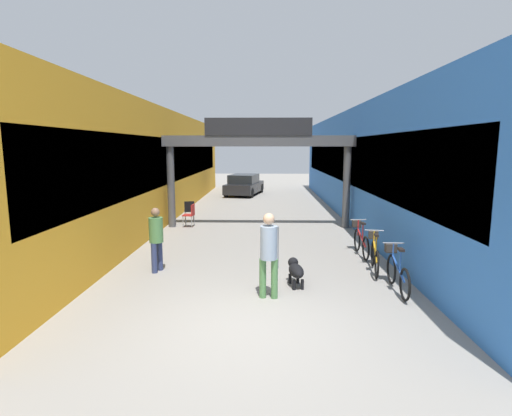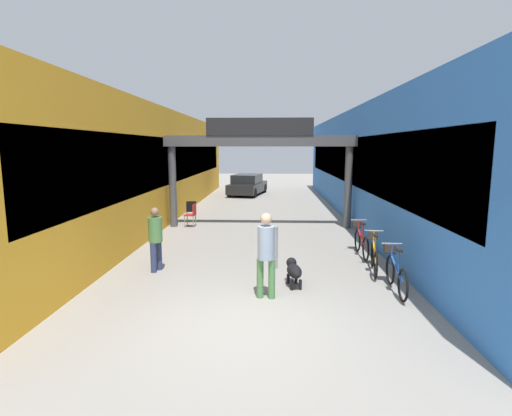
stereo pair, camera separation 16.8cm
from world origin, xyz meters
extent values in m
plane|color=gray|center=(0.00, 0.00, 0.00)|extent=(80.00, 80.00, 0.00)
cube|color=gold|center=(-5.10, 11.00, 2.28)|extent=(3.00, 26.00, 4.57)
cube|color=black|center=(-3.62, 11.00, 2.51)|extent=(0.04, 23.40, 1.83)
cube|color=blue|center=(5.10, 11.00, 2.28)|extent=(3.00, 26.00, 4.57)
cube|color=black|center=(3.62, 11.00, 2.51)|extent=(0.04, 23.40, 1.83)
cylinder|color=#4C4C4F|center=(-3.35, 8.60, 1.54)|extent=(0.28, 0.28, 3.09)
cylinder|color=#4C4C4F|center=(3.35, 8.60, 1.54)|extent=(0.28, 0.28, 3.09)
cube|color=#4C4C4F|center=(0.00, 8.60, 3.29)|extent=(7.40, 0.44, 0.40)
cube|color=#232326|center=(0.00, 8.40, 3.81)|extent=(3.96, 0.10, 0.64)
cylinder|color=#4C7F47|center=(0.23, 1.30, 0.41)|extent=(0.16, 0.16, 0.82)
cylinder|color=#4C7F47|center=(0.47, 1.27, 0.41)|extent=(0.16, 0.16, 0.82)
cylinder|color=#8C9EB2|center=(0.35, 1.28, 1.16)|extent=(0.38, 0.38, 0.68)
sphere|color=tan|center=(0.35, 1.28, 1.65)|extent=(0.26, 0.26, 0.23)
cylinder|color=navy|center=(-2.44, 2.86, 0.37)|extent=(0.18, 0.18, 0.75)
cylinder|color=navy|center=(-2.36, 3.08, 0.37)|extent=(0.18, 0.18, 0.75)
cylinder|color=#4C7F47|center=(-2.40, 2.97, 1.05)|extent=(0.43, 0.43, 0.62)
sphere|color=#8C664C|center=(-2.40, 2.97, 1.50)|extent=(0.27, 0.27, 0.21)
ellipsoid|color=black|center=(0.96, 1.97, 0.36)|extent=(0.41, 0.73, 0.28)
sphere|color=black|center=(0.91, 2.28, 0.46)|extent=(0.27, 0.27, 0.24)
sphere|color=white|center=(0.93, 2.18, 0.35)|extent=(0.19, 0.19, 0.17)
cylinder|color=black|center=(0.84, 2.16, 0.11)|extent=(0.08, 0.08, 0.22)
cylinder|color=black|center=(1.02, 2.19, 0.11)|extent=(0.08, 0.08, 0.22)
cylinder|color=black|center=(0.90, 1.75, 0.11)|extent=(0.08, 0.08, 0.22)
cylinder|color=black|center=(1.08, 1.78, 0.11)|extent=(0.08, 0.08, 0.22)
torus|color=black|center=(3.13, 2.22, 0.34)|extent=(0.08, 0.67, 0.67)
torus|color=black|center=(3.08, 1.20, 0.34)|extent=(0.08, 0.67, 0.67)
cube|color=#234C9E|center=(3.11, 1.71, 0.52)|extent=(0.08, 0.94, 0.34)
cylinder|color=#234C9E|center=(3.10, 1.59, 0.74)|extent=(0.03, 0.03, 0.42)
cube|color=black|center=(3.10, 1.59, 0.96)|extent=(0.11, 0.22, 0.05)
cylinder|color=#234C9E|center=(3.13, 2.16, 0.72)|extent=(0.03, 0.03, 0.46)
cylinder|color=gray|center=(3.13, 2.16, 0.96)|extent=(0.46, 0.05, 0.03)
cube|color=#332D28|center=(3.13, 2.36, 0.80)|extent=(0.25, 0.21, 0.20)
torus|color=black|center=(3.08, 3.58, 0.34)|extent=(0.17, 0.67, 0.67)
torus|color=black|center=(2.90, 2.58, 0.34)|extent=(0.17, 0.67, 0.67)
cube|color=gold|center=(2.99, 3.08, 0.52)|extent=(0.20, 0.93, 0.34)
cylinder|color=gold|center=(2.97, 2.96, 0.74)|extent=(0.04, 0.04, 0.42)
cube|color=black|center=(2.97, 2.96, 0.96)|extent=(0.14, 0.23, 0.05)
cylinder|color=gold|center=(3.07, 3.52, 0.72)|extent=(0.04, 0.04, 0.46)
cylinder|color=gray|center=(3.07, 3.52, 0.96)|extent=(0.46, 0.11, 0.03)
cube|color=#332D28|center=(3.10, 3.72, 0.80)|extent=(0.27, 0.24, 0.20)
torus|color=black|center=(3.01, 5.10, 0.34)|extent=(0.05, 0.67, 0.67)
torus|color=black|center=(3.01, 4.08, 0.34)|extent=(0.05, 0.67, 0.67)
cube|color=red|center=(3.01, 4.59, 0.52)|extent=(0.04, 0.94, 0.34)
cylinder|color=red|center=(3.01, 4.47, 0.74)|extent=(0.03, 0.03, 0.42)
cube|color=black|center=(3.01, 4.47, 0.96)|extent=(0.10, 0.22, 0.05)
cylinder|color=red|center=(3.01, 5.04, 0.72)|extent=(0.03, 0.03, 0.46)
cylinder|color=gray|center=(3.01, 5.04, 0.96)|extent=(0.46, 0.03, 0.03)
cube|color=#332D28|center=(3.00, 5.24, 0.80)|extent=(0.24, 0.20, 0.20)
cylinder|color=gray|center=(0.57, 3.31, 0.52)|extent=(0.10, 0.10, 1.03)
sphere|color=gray|center=(0.57, 3.31, 1.06)|extent=(0.10, 0.10, 0.10)
cylinder|color=gray|center=(-2.88, 8.38, 0.23)|extent=(0.03, 0.03, 0.45)
cylinder|color=gray|center=(-2.85, 8.72, 0.23)|extent=(0.03, 0.03, 0.45)
cylinder|color=gray|center=(-2.54, 8.35, 0.23)|extent=(0.03, 0.03, 0.45)
cylinder|color=gray|center=(-2.51, 8.69, 0.23)|extent=(0.03, 0.03, 0.45)
cube|color=#B2231E|center=(-2.69, 8.54, 0.47)|extent=(0.44, 0.44, 0.04)
cube|color=#B2231E|center=(-2.52, 8.52, 0.69)|extent=(0.08, 0.40, 0.40)
cylinder|color=gray|center=(-3.06, 9.67, 0.23)|extent=(0.04, 0.04, 0.45)
cylinder|color=gray|center=(-2.73, 9.75, 0.23)|extent=(0.04, 0.04, 0.45)
cylinder|color=gray|center=(-2.98, 9.34, 0.23)|extent=(0.04, 0.04, 0.45)
cylinder|color=gray|center=(-2.65, 9.42, 0.23)|extent=(0.04, 0.04, 0.45)
cube|color=black|center=(-2.85, 9.54, 0.47)|extent=(0.48, 0.48, 0.04)
cube|color=black|center=(-2.81, 9.37, 0.69)|extent=(0.40, 0.13, 0.40)
cube|color=black|center=(-1.10, 19.17, 0.48)|extent=(2.49, 4.26, 0.60)
cube|color=#1E2328|center=(-1.13, 19.02, 1.06)|extent=(1.97, 2.46, 0.55)
cylinder|color=black|center=(-1.60, 20.75, 0.30)|extent=(0.31, 0.63, 0.60)
cylinder|color=black|center=(-0.04, 20.44, 0.30)|extent=(0.31, 0.63, 0.60)
cylinder|color=black|center=(-2.16, 17.90, 0.30)|extent=(0.31, 0.63, 0.60)
cylinder|color=black|center=(-0.60, 17.59, 0.30)|extent=(0.31, 0.63, 0.60)
camera|label=1|loc=(0.28, -6.54, 3.06)|focal=28.00mm
camera|label=2|loc=(0.45, -6.54, 3.06)|focal=28.00mm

